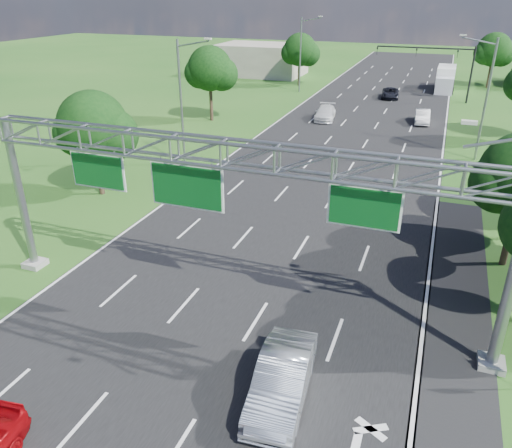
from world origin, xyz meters
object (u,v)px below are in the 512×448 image
at_px(traffic_signal, 444,60).
at_px(silver_sedan, 282,379).
at_px(sign_gantry, 226,168).
at_px(box_truck, 445,79).

height_order(traffic_signal, silver_sedan, traffic_signal).
distance_m(sign_gantry, box_truck, 62.45).
bearing_deg(sign_gantry, box_truck, 82.92).
relative_size(silver_sedan, box_truck, 0.60).
xyz_separation_m(sign_gantry, traffic_signal, (7.15, 53.00, -1.72)).
relative_size(sign_gantry, traffic_signal, 1.92).
xyz_separation_m(sign_gantry, box_truck, (7.67, 61.74, -5.34)).
distance_m(sign_gantry, silver_sedan, 8.48).
bearing_deg(box_truck, sign_gantry, -96.53).
bearing_deg(traffic_signal, sign_gantry, -97.68).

